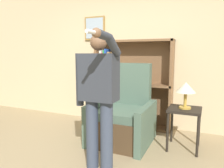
% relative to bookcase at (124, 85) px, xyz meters
% --- Properties ---
extents(wall_back, '(8.00, 0.11, 2.80)m').
position_rel_bookcase_xyz_m(wall_back, '(-0.06, 0.16, 0.61)').
color(wall_back, beige).
rests_on(wall_back, ground_plane).
extents(bookcase, '(1.49, 0.28, 1.65)m').
position_rel_bookcase_xyz_m(bookcase, '(0.00, 0.00, 0.00)').
color(bookcase, brown).
rests_on(bookcase, ground_plane).
extents(armchair, '(0.90, 0.93, 1.24)m').
position_rel_bookcase_xyz_m(armchair, '(0.28, -0.75, -0.42)').
color(armchair, '#4C3823').
rests_on(armchair, ground_plane).
extents(person_standing, '(0.58, 0.78, 1.63)m').
position_rel_bookcase_xyz_m(person_standing, '(0.32, -1.70, 0.14)').
color(person_standing, '#384256').
rests_on(person_standing, ground_plane).
extents(side_table, '(0.46, 0.46, 0.61)m').
position_rel_bookcase_xyz_m(side_table, '(1.20, -0.68, -0.28)').
color(side_table, black).
rests_on(side_table, ground_plane).
extents(table_lamp, '(0.28, 0.28, 0.38)m').
position_rel_bookcase_xyz_m(table_lamp, '(1.20, -0.68, 0.11)').
color(table_lamp, gold).
rests_on(table_lamp, side_table).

